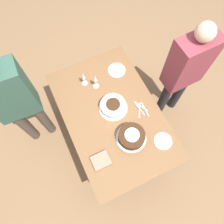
# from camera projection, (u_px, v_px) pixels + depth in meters

# --- Properties ---
(ground_plane) EXTENTS (12.00, 12.00, 0.00)m
(ground_plane) POSITION_uv_depth(u_px,v_px,m) (112.00, 135.00, 2.91)
(ground_plane) COLOR #8E6B47
(dining_table) EXTENTS (1.47, 0.94, 0.74)m
(dining_table) POSITION_uv_depth(u_px,v_px,m) (112.00, 118.00, 2.32)
(dining_table) COLOR brown
(dining_table) RESTS_ON ground_plane
(cake_center_white) EXTENTS (0.30, 0.30, 0.10)m
(cake_center_white) POSITION_uv_depth(u_px,v_px,m) (113.00, 106.00, 2.21)
(cake_center_white) COLOR white
(cake_center_white) RESTS_ON dining_table
(cake_front_chocolate) EXTENTS (0.30, 0.30, 0.11)m
(cake_front_chocolate) POSITION_uv_depth(u_px,v_px,m) (132.00, 136.00, 2.08)
(cake_front_chocolate) COLOR white
(cake_front_chocolate) RESTS_ON dining_table
(wine_glass_near) EXTENTS (0.06, 0.06, 0.20)m
(wine_glass_near) POSITION_uv_depth(u_px,v_px,m) (83.00, 77.00, 2.24)
(wine_glass_near) COLOR silver
(wine_glass_near) RESTS_ON dining_table
(wine_glass_far) EXTENTS (0.06, 0.06, 0.21)m
(wine_glass_far) POSITION_uv_depth(u_px,v_px,m) (95.00, 79.00, 2.22)
(wine_glass_far) COLOR silver
(wine_glass_far) RESTS_ON dining_table
(dessert_plate_left) EXTENTS (0.18, 0.18, 0.01)m
(dessert_plate_left) POSITION_uv_depth(u_px,v_px,m) (163.00, 141.00, 2.11)
(dessert_plate_left) COLOR white
(dessert_plate_left) RESTS_ON dining_table
(dessert_plate_right) EXTENTS (0.19, 0.19, 0.01)m
(dessert_plate_right) POSITION_uv_depth(u_px,v_px,m) (117.00, 70.00, 2.43)
(dessert_plate_right) COLOR white
(dessert_plate_right) RESTS_ON dining_table
(fork_pile) EXTENTS (0.21, 0.12, 0.01)m
(fork_pile) POSITION_uv_depth(u_px,v_px,m) (141.00, 109.00, 2.24)
(fork_pile) COLOR silver
(fork_pile) RESTS_ON dining_table
(napkin_stack) EXTENTS (0.14, 0.17, 0.03)m
(napkin_stack) POSITION_uv_depth(u_px,v_px,m) (101.00, 161.00, 2.03)
(napkin_stack) COLOR gray
(napkin_stack) RESTS_ON dining_table
(person_cutting) EXTENTS (0.23, 0.41, 1.54)m
(person_cutting) POSITION_uv_depth(u_px,v_px,m) (185.00, 70.00, 2.21)
(person_cutting) COLOR #232328
(person_cutting) RESTS_ON ground_plane
(person_watching) EXTENTS (0.24, 0.41, 1.61)m
(person_watching) POSITION_uv_depth(u_px,v_px,m) (14.00, 100.00, 2.03)
(person_watching) COLOR #4C4238
(person_watching) RESTS_ON ground_plane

